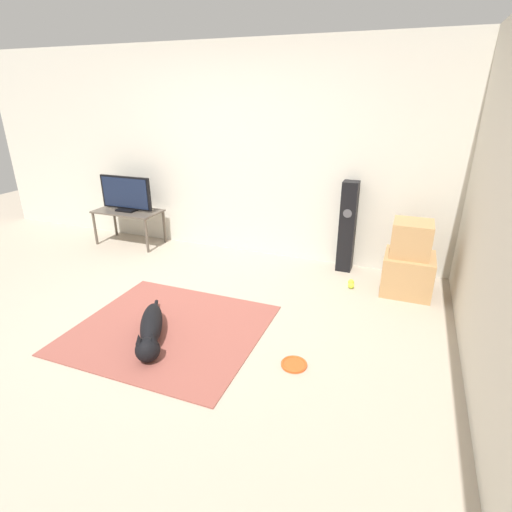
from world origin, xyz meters
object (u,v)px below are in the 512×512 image
cardboard_box_upper (412,239)px  tennis_ball_near_speaker (351,282)px  cardboard_box_lower (407,273)px  tennis_ball_by_boxes (351,286)px  tv (126,194)px  dog (151,330)px  frisbee (294,364)px  floor_speaker (347,227)px  tv_stand (128,215)px

cardboard_box_upper → tennis_ball_near_speaker: size_ratio=5.85×
cardboard_box_lower → tennis_ball_by_boxes: 0.59m
tv → tennis_ball_near_speaker: 3.19m
cardboard_box_lower → tennis_ball_near_speaker: cardboard_box_lower is taller
dog → frisbee: 1.24m
cardboard_box_upper → tennis_ball_by_boxes: size_ratio=5.85×
cardboard_box_lower → tv: (-3.67, 0.17, 0.50)m
cardboard_box_upper → floor_speaker: size_ratio=0.36×
tv_stand → dog: bearing=-49.0°
cardboard_box_lower → floor_speaker: 0.86m
tv_stand → tennis_ball_by_boxes: 3.16m
cardboard_box_lower → tennis_ball_near_speaker: size_ratio=7.61×
cardboard_box_upper → floor_speaker: 0.78m
cardboard_box_upper → tennis_ball_near_speaker: (-0.55, -0.06, -0.56)m
cardboard_box_lower → floor_speaker: floor_speaker is taller
cardboard_box_upper → cardboard_box_lower: bearing=-20.6°
frisbee → tv: 3.51m
dog → cardboard_box_lower: bearing=41.8°
dog → cardboard_box_lower: cardboard_box_lower is taller
cardboard_box_upper → floor_speaker: bearing=153.8°
tv → dog: bearing=-49.0°
tv_stand → tv: 0.29m
cardboard_box_upper → floor_speaker: floor_speaker is taller
tennis_ball_by_boxes → tv: bearing=174.2°
floor_speaker → tennis_ball_near_speaker: 0.66m
frisbee → tv_stand: bearing=148.0°
cardboard_box_upper → tv: bearing=177.4°
tennis_ball_near_speaker → dog: bearing=-129.5°
cardboard_box_upper → tennis_ball_by_boxes: bearing=-164.5°
tv → tennis_ball_by_boxes: tv is taller
tennis_ball_by_boxes → tv_stand: bearing=174.3°
cardboard_box_upper → dog: bearing=-137.9°
frisbee → tennis_ball_by_boxes: size_ratio=3.11×
dog → tennis_ball_by_boxes: (1.43, 1.63, -0.08)m
cardboard_box_lower → tv_stand: bearing=177.4°
cardboard_box_lower → floor_speaker: (-0.71, 0.35, 0.32)m
tennis_ball_by_boxes → tennis_ball_near_speaker: bearing=99.2°
cardboard_box_upper → tv: size_ratio=0.50×
frisbee → floor_speaker: bearing=88.7°
frisbee → floor_speaker: 2.07m
tv_stand → tennis_ball_near_speaker: tv_stand is taller
tv_stand → floor_speaker: bearing=3.5°
tv_stand → tennis_ball_by_boxes: size_ratio=13.80×
tennis_ball_by_boxes → tennis_ball_near_speaker: (-0.01, 0.09, 0.00)m
frisbee → floor_speaker: size_ratio=0.19×
tennis_ball_near_speaker → tv: bearing=175.8°
floor_speaker → tennis_ball_by_boxes: (0.16, -0.49, -0.50)m
dog → tv: tv is taller
frisbee → cardboard_box_lower: (0.76, 1.65, 0.20)m
floor_speaker → tv_stand: 2.97m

